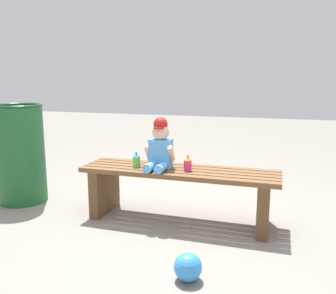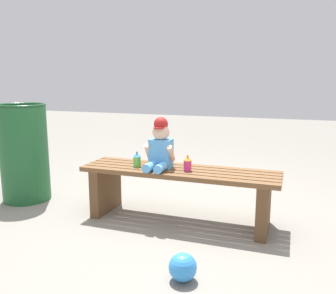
{
  "view_description": "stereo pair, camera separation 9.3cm",
  "coord_description": "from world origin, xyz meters",
  "px_view_note": "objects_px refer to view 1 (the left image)",
  "views": [
    {
      "loc": [
        0.74,
        -2.62,
        1.12
      ],
      "look_at": [
        -0.07,
        -0.05,
        0.61
      ],
      "focal_mm": 38.29,
      "sensor_mm": 36.0,
      "label": 1
    },
    {
      "loc": [
        0.83,
        -2.59,
        1.12
      ],
      "look_at": [
        -0.07,
        -0.05,
        0.61
      ],
      "focal_mm": 38.29,
      "sensor_mm": 36.0,
      "label": 2
    }
  ],
  "objects_px": {
    "park_bench": "(179,186)",
    "trash_bin": "(20,153)",
    "sippy_cup_left": "(136,160)",
    "toy_ball": "(188,267)",
    "sippy_cup_right": "(188,163)",
    "child_figure": "(160,146)"
  },
  "relations": [
    {
      "from": "park_bench",
      "to": "trash_bin",
      "type": "height_order",
      "value": "trash_bin"
    },
    {
      "from": "park_bench",
      "to": "sippy_cup_left",
      "type": "relative_size",
      "value": 12.5
    },
    {
      "from": "toy_ball",
      "to": "trash_bin",
      "type": "bearing_deg",
      "value": 154.87
    },
    {
      "from": "sippy_cup_left",
      "to": "sippy_cup_right",
      "type": "relative_size",
      "value": 1.0
    },
    {
      "from": "child_figure",
      "to": "toy_ball",
      "type": "relative_size",
      "value": 2.51
    },
    {
      "from": "park_bench",
      "to": "sippy_cup_right",
      "type": "distance_m",
      "value": 0.22
    },
    {
      "from": "park_bench",
      "to": "sippy_cup_right",
      "type": "bearing_deg",
      "value": -25.35
    },
    {
      "from": "child_figure",
      "to": "toy_ball",
      "type": "height_order",
      "value": "child_figure"
    },
    {
      "from": "sippy_cup_right",
      "to": "trash_bin",
      "type": "relative_size",
      "value": 0.14
    },
    {
      "from": "sippy_cup_right",
      "to": "trash_bin",
      "type": "xyz_separation_m",
      "value": [
        -1.59,
        0.05,
        -0.03
      ]
    },
    {
      "from": "park_bench",
      "to": "sippy_cup_left",
      "type": "height_order",
      "value": "sippy_cup_left"
    },
    {
      "from": "child_figure",
      "to": "trash_bin",
      "type": "height_order",
      "value": "trash_bin"
    },
    {
      "from": "sippy_cup_left",
      "to": "trash_bin",
      "type": "distance_m",
      "value": 1.17
    },
    {
      "from": "park_bench",
      "to": "sippy_cup_right",
      "type": "relative_size",
      "value": 12.5
    },
    {
      "from": "park_bench",
      "to": "sippy_cup_left",
      "type": "distance_m",
      "value": 0.4
    },
    {
      "from": "toy_ball",
      "to": "sippy_cup_right",
      "type": "bearing_deg",
      "value": 104.77
    },
    {
      "from": "sippy_cup_left",
      "to": "sippy_cup_right",
      "type": "distance_m",
      "value": 0.42
    },
    {
      "from": "sippy_cup_left",
      "to": "trash_bin",
      "type": "bearing_deg",
      "value": 177.35
    },
    {
      "from": "child_figure",
      "to": "sippy_cup_right",
      "type": "xyz_separation_m",
      "value": [
        0.23,
        -0.01,
        -0.12
      ]
    },
    {
      "from": "sippy_cup_right",
      "to": "toy_ball",
      "type": "height_order",
      "value": "sippy_cup_right"
    },
    {
      "from": "trash_bin",
      "to": "park_bench",
      "type": "bearing_deg",
      "value": -0.61
    },
    {
      "from": "child_figure",
      "to": "sippy_cup_left",
      "type": "xyz_separation_m",
      "value": [
        -0.19,
        -0.01,
        -0.12
      ]
    }
  ]
}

